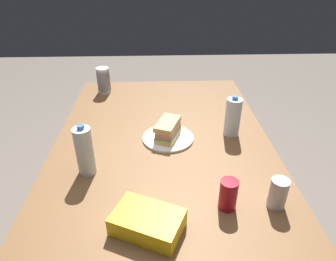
% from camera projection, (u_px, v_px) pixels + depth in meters
% --- Properties ---
extents(ground_plane, '(8.00, 8.00, 0.00)m').
position_uv_depth(ground_plane, '(164.00, 254.00, 1.85)').
color(ground_plane, '#70665B').
extents(dining_table, '(1.74, 1.07, 0.77)m').
position_uv_depth(dining_table, '(163.00, 163.00, 1.49)').
color(dining_table, brown).
rests_on(dining_table, ground_plane).
extents(paper_plate, '(0.26, 0.26, 0.01)m').
position_uv_depth(paper_plate, '(168.00, 138.00, 1.52)').
color(paper_plate, white).
rests_on(paper_plate, dining_table).
extents(sandwich, '(0.20, 0.15, 0.08)m').
position_uv_depth(sandwich, '(168.00, 130.00, 1.50)').
color(sandwich, '#DBB26B').
rests_on(sandwich, paper_plate).
extents(soda_can_red, '(0.07, 0.07, 0.12)m').
position_uv_depth(soda_can_red, '(228.00, 195.00, 1.09)').
color(soda_can_red, maroon).
rests_on(soda_can_red, dining_table).
extents(chip_bag, '(0.23, 0.27, 0.07)m').
position_uv_depth(chip_bag, '(148.00, 222.00, 1.02)').
color(chip_bag, yellow).
rests_on(chip_bag, dining_table).
extents(water_bottle_tall, '(0.07, 0.07, 0.23)m').
position_uv_depth(water_bottle_tall, '(85.00, 151.00, 1.25)').
color(water_bottle_tall, silver).
rests_on(water_bottle_tall, dining_table).
extents(plastic_cup_stack, '(0.08, 0.08, 0.17)m').
position_uv_depth(plastic_cup_stack, '(104.00, 80.00, 1.99)').
color(plastic_cup_stack, silver).
rests_on(plastic_cup_stack, dining_table).
extents(water_bottle_spare, '(0.08, 0.08, 0.22)m').
position_uv_depth(water_bottle_spare, '(233.00, 117.00, 1.51)').
color(water_bottle_spare, silver).
rests_on(water_bottle_spare, dining_table).
extents(soda_can_silver, '(0.07, 0.07, 0.12)m').
position_uv_depth(soda_can_silver, '(278.00, 193.00, 1.10)').
color(soda_can_silver, silver).
rests_on(soda_can_silver, dining_table).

